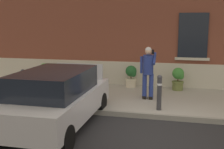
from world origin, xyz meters
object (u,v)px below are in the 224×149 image
at_px(hatchback_car_silver, 57,97).
at_px(planter_olive, 178,78).
at_px(person_on_phone, 148,70).
at_px(bollard_far_left, 24,84).
at_px(planter_charcoal, 87,74).
at_px(planter_cream, 131,76).
at_px(planter_terracotta, 45,73).
at_px(bollard_near_person, 159,91).

bearing_deg(hatchback_car_silver, planter_olive, 55.13).
height_order(person_on_phone, planter_olive, person_on_phone).
bearing_deg(person_on_phone, bollard_far_left, -162.34).
relative_size(planter_charcoal, planter_cream, 1.00).
relative_size(planter_terracotta, planter_charcoal, 1.00).
bearing_deg(bollard_far_left, hatchback_car_silver, -40.08).
xyz_separation_m(bollard_near_person, planter_cream, (-1.31, 2.83, -0.11)).
xyz_separation_m(bollard_near_person, bollard_far_left, (-4.38, 0.00, 0.00)).
bearing_deg(planter_cream, planter_charcoal, -176.98).
relative_size(person_on_phone, planter_cream, 2.04).
distance_m(bollard_near_person, planter_olive, 2.76).
xyz_separation_m(person_on_phone, planter_charcoal, (-2.67, 1.61, -0.55)).
relative_size(bollard_near_person, person_on_phone, 0.60).
relative_size(bollard_near_person, planter_charcoal, 1.22).
relative_size(hatchback_car_silver, bollard_far_left, 3.90).
distance_m(planter_terracotta, planter_olive, 5.46).
distance_m(bollard_near_person, person_on_phone, 1.29).
xyz_separation_m(bollard_far_left, planter_terracotta, (-0.56, 2.66, -0.11)).
distance_m(bollard_near_person, bollard_far_left, 4.38).
distance_m(planter_charcoal, planter_cream, 1.82).
height_order(hatchback_car_silver, planter_charcoal, hatchback_car_silver).
bearing_deg(planter_terracotta, planter_olive, 0.52).
bearing_deg(planter_cream, planter_terracotta, -177.38).
bearing_deg(planter_charcoal, bollard_far_left, -114.68).
bearing_deg(bollard_far_left, planter_terracotta, 101.96).
height_order(bollard_far_left, planter_olive, bollard_far_left).
bearing_deg(hatchback_car_silver, planter_terracotta, 120.01).
relative_size(person_on_phone, planter_olive, 2.04).
bearing_deg(bollard_far_left, bollard_near_person, 0.00).
relative_size(hatchback_car_silver, planter_terracotta, 4.74).
relative_size(bollard_near_person, planter_cream, 1.22).
bearing_deg(planter_cream, planter_olive, -3.66).
bearing_deg(planter_charcoal, planter_olive, -0.32).
bearing_deg(person_on_phone, planter_cream, 118.11).
bearing_deg(planter_terracotta, person_on_phone, -18.93).
distance_m(hatchback_car_silver, planter_terracotta, 4.92).
height_order(planter_terracotta, planter_charcoal, same).
height_order(planter_charcoal, planter_olive, same).
distance_m(bollard_far_left, person_on_phone, 4.10).
xyz_separation_m(planter_terracotta, planter_olive, (5.46, 0.05, 0.00)).
distance_m(bollard_near_person, planter_charcoal, 4.15).
relative_size(bollard_near_person, bollard_far_left, 1.00).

